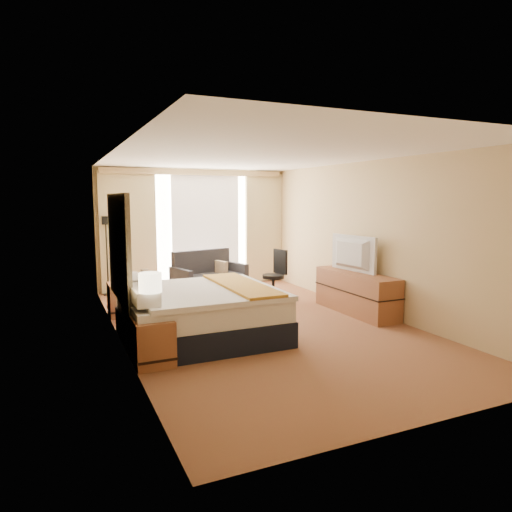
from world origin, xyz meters
name	(u,v)px	position (x,y,z in m)	size (l,w,h in m)	color
floor	(259,324)	(0.00, 0.00, 0.00)	(4.20, 7.00, 0.02)	maroon
ceiling	(260,155)	(0.00, 0.00, 2.60)	(4.20, 7.00, 0.02)	white
wall_back	(194,228)	(0.00, 3.50, 1.30)	(4.20, 0.02, 2.60)	tan
wall_front	(433,278)	(0.00, -3.50, 1.30)	(4.20, 0.02, 2.60)	tan
wall_left	(118,248)	(-2.10, 0.00, 1.30)	(0.02, 7.00, 2.60)	tan
wall_right	(370,237)	(2.10, 0.00, 1.30)	(0.02, 7.00, 2.60)	tan
headboard	(119,248)	(-2.06, 0.20, 1.28)	(0.06, 1.85, 1.50)	black
nightstand_left	(153,342)	(-1.87, -1.05, 0.28)	(0.45, 0.52, 0.55)	brown
nightstand_right	(123,299)	(-1.87, 1.45, 0.28)	(0.45, 0.52, 0.55)	brown
media_dresser	(356,293)	(1.83, 0.00, 0.35)	(0.50, 1.80, 0.70)	brown
window	(205,227)	(0.25, 3.47, 1.32)	(2.30, 0.02, 2.30)	white
curtains	(195,224)	(0.00, 3.39, 1.41)	(4.12, 0.19, 2.56)	beige
bed	(200,313)	(-1.06, -0.31, 0.37)	(2.08, 1.90, 1.01)	black
loveseat	(209,280)	(-0.01, 2.49, 0.30)	(1.59, 1.11, 0.90)	#5B1E1A
floor_lamp	(106,240)	(-1.90, 3.30, 1.13)	(0.20, 0.20, 1.61)	black
desk_chair	(275,278)	(1.01, 1.47, 0.44)	(0.48, 0.48, 0.98)	black
lamp_left	(150,284)	(-1.89, -1.08, 0.98)	(0.27, 0.27, 0.56)	black
lamp_right	(121,258)	(-1.86, 1.51, 0.97)	(0.26, 0.26, 0.54)	black
tissue_box	(148,312)	(-1.89, -0.91, 0.60)	(0.12, 0.12, 0.11)	#97C3E9
telephone	(126,281)	(-1.80, 1.48, 0.58)	(0.17, 0.13, 0.06)	black
television	(349,254)	(1.78, 0.17, 1.01)	(1.08, 0.14, 0.62)	black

